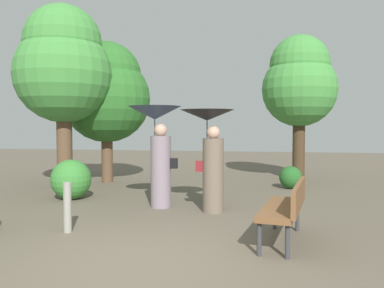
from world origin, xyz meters
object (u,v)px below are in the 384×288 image
object	(u,v)px
person_left	(158,139)
tree_mid_left	(106,92)
person_right	(210,146)
park_bench	(287,206)
tree_near_left	(63,65)
path_marker_post	(67,207)
tree_near_right	(300,82)

from	to	relation	value
person_left	tree_mid_left	xyz separation A→B (m)	(-2.29, 3.03, 1.20)
person_left	person_right	bearing A→B (deg)	-103.18
park_bench	tree_near_left	bearing A→B (deg)	-115.65
tree_near_left	path_marker_post	bearing A→B (deg)	-61.54
tree_near_left	tree_mid_left	distance (m)	1.52
tree_near_right	path_marker_post	bearing A→B (deg)	-121.46
park_bench	tree_near_right	world-z (taller)	tree_near_right
tree_near_left	person_left	bearing A→B (deg)	-31.19
person_right	tree_mid_left	bearing A→B (deg)	45.49
person_left	tree_mid_left	size ratio (longest dim) A/B	0.50
park_bench	path_marker_post	world-z (taller)	park_bench
person_left	tree_near_right	world-z (taller)	tree_near_right
tree_near_left	path_marker_post	size ratio (longest dim) A/B	6.13
path_marker_post	park_bench	bearing A→B (deg)	0.65
tree_near_left	person_right	bearing A→B (deg)	-26.76
person_right	park_bench	bearing A→B (deg)	-143.92
park_bench	tree_near_left	xyz separation A→B (m)	(-5.25, 3.75, 2.60)
person_right	tree_near_left	xyz separation A→B (m)	(-3.97, 2.00, 1.88)
tree_mid_left	path_marker_post	xyz separation A→B (m)	(1.44, -5.06, -2.17)
person_right	tree_near_left	distance (m)	4.83
tree_near_right	park_bench	bearing A→B (deg)	-96.45
person_left	path_marker_post	world-z (taller)	person_left
tree_mid_left	park_bench	bearing A→B (deg)	-47.24
person_right	tree_mid_left	distance (m)	4.87
park_bench	tree_mid_left	size ratio (longest dim) A/B	0.40
person_right	tree_near_left	world-z (taller)	tree_near_left
person_left	path_marker_post	size ratio (longest dim) A/B	2.63
person_left	tree_near_left	bearing A→B (deg)	58.59
person_left	path_marker_post	bearing A→B (deg)	156.90
park_bench	path_marker_post	size ratio (longest dim) A/B	2.07
park_bench	tree_near_left	size ratio (longest dim) A/B	0.34
tree_mid_left	path_marker_post	distance (m)	5.69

